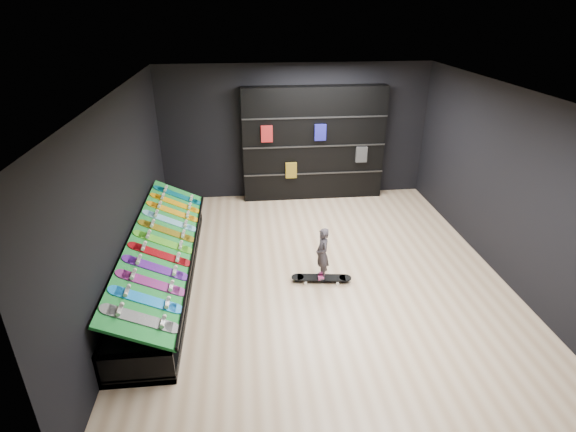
{
  "coord_description": "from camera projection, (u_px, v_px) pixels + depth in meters",
  "views": [
    {
      "loc": [
        -1.18,
        -6.35,
        4.15
      ],
      "look_at": [
        -0.5,
        0.2,
        1.0
      ],
      "focal_mm": 28.0,
      "sensor_mm": 36.0,
      "label": 1
    }
  ],
  "objects": [
    {
      "name": "floor",
      "position": [
        319.0,
        273.0,
        7.6
      ],
      "size": [
        6.0,
        7.0,
        0.01
      ],
      "primitive_type": "cube",
      "color": "tan",
      "rests_on": "ground"
    },
    {
      "name": "display_board_8",
      "position": [
        173.0,
        212.0,
        8.07
      ],
      "size": [
        0.93,
        0.22,
        0.5
      ],
      "primitive_type": null,
      "rotation": [
        0.0,
        0.44,
        0.0
      ],
      "color": "orange",
      "rests_on": "turf_ramp"
    },
    {
      "name": "floor_skateboard",
      "position": [
        321.0,
        279.0,
        7.35
      ],
      "size": [
        1.0,
        0.34,
        0.09
      ],
      "primitive_type": null,
      "rotation": [
        0.0,
        0.0,
        -0.13
      ],
      "color": "black",
      "rests_on": "ground"
    },
    {
      "name": "display_board_5",
      "position": [
        164.0,
        242.0,
        7.05
      ],
      "size": [
        0.93,
        0.22,
        0.5
      ],
      "primitive_type": null,
      "rotation": [
        0.0,
        0.44,
        0.0
      ],
      "color": "green",
      "rests_on": "turf_ramp"
    },
    {
      "name": "display_rack",
      "position": [
        163.0,
        269.0,
        7.25
      ],
      "size": [
        0.9,
        4.5,
        0.5
      ],
      "primitive_type": null,
      "color": "black",
      "rests_on": "ground"
    },
    {
      "name": "display_board_3",
      "position": [
        156.0,
        268.0,
        6.37
      ],
      "size": [
        0.93,
        0.22,
        0.5
      ],
      "primitive_type": null,
      "rotation": [
        0.0,
        0.44,
        0.0
      ],
      "color": "purple",
      "rests_on": "turf_ramp"
    },
    {
      "name": "back_shelving",
      "position": [
        313.0,
        144.0,
        10.07
      ],
      "size": [
        3.17,
        0.37,
        2.54
      ],
      "primitive_type": "cube",
      "color": "black",
      "rests_on": "ground"
    },
    {
      "name": "display_board_6",
      "position": [
        167.0,
        231.0,
        7.39
      ],
      "size": [
        0.93,
        0.22,
        0.5
      ],
      "primitive_type": null,
      "rotation": [
        0.0,
        0.44,
        0.0
      ],
      "color": "yellow",
      "rests_on": "turf_ramp"
    },
    {
      "name": "display_board_9",
      "position": [
        175.0,
        203.0,
        8.41
      ],
      "size": [
        0.93,
        0.22,
        0.5
      ],
      "primitive_type": null,
      "rotation": [
        0.0,
        0.44,
        0.0
      ],
      "color": "yellow",
      "rests_on": "turf_ramp"
    },
    {
      "name": "display_board_10",
      "position": [
        178.0,
        195.0,
        8.76
      ],
      "size": [
        0.93,
        0.22,
        0.5
      ],
      "primitive_type": null,
      "rotation": [
        0.0,
        0.44,
        0.0
      ],
      "color": "#0C8C99",
      "rests_on": "turf_ramp"
    },
    {
      "name": "turf_ramp",
      "position": [
        163.0,
        244.0,
        7.06
      ],
      "size": [
        0.92,
        4.5,
        0.46
      ],
      "primitive_type": "cube",
      "rotation": [
        0.0,
        0.44,
        0.0
      ],
      "color": "#116E24",
      "rests_on": "display_rack"
    },
    {
      "name": "display_board_0",
      "position": [
        141.0,
        319.0,
        5.34
      ],
      "size": [
        0.93,
        0.22,
        0.5
      ],
      "primitive_type": null,
      "rotation": [
        0.0,
        0.44,
        0.0
      ],
      "color": "black",
      "rests_on": "turf_ramp"
    },
    {
      "name": "child",
      "position": [
        322.0,
        263.0,
        7.21
      ],
      "size": [
        0.17,
        0.22,
        0.53
      ],
      "primitive_type": "imported",
      "rotation": [
        0.0,
        0.0,
        -1.44
      ],
      "color": "black",
      "rests_on": "floor_skateboard"
    },
    {
      "name": "wall_right",
      "position": [
        505.0,
        184.0,
        7.23
      ],
      "size": [
        0.02,
        7.0,
        3.0
      ],
      "primitive_type": "cube",
      "color": "black",
      "rests_on": "ground"
    },
    {
      "name": "wall_left",
      "position": [
        122.0,
        199.0,
        6.67
      ],
      "size": [
        0.02,
        7.0,
        3.0
      ],
      "primitive_type": "cube",
      "color": "black",
      "rests_on": "ground"
    },
    {
      "name": "display_board_7",
      "position": [
        170.0,
        221.0,
        7.73
      ],
      "size": [
        0.93,
        0.22,
        0.5
      ],
      "primitive_type": null,
      "rotation": [
        0.0,
        0.44,
        0.0
      ],
      "color": "#0CB2E5",
      "rests_on": "turf_ramp"
    },
    {
      "name": "display_board_4",
      "position": [
        160.0,
        254.0,
        6.71
      ],
      "size": [
        0.93,
        0.22,
        0.5
      ],
      "primitive_type": null,
      "rotation": [
        0.0,
        0.44,
        0.0
      ],
      "color": "red",
      "rests_on": "turf_ramp"
    },
    {
      "name": "wall_back",
      "position": [
        295.0,
        132.0,
        10.1
      ],
      "size": [
        6.0,
        0.02,
        3.0
      ],
      "primitive_type": "cube",
      "color": "black",
      "rests_on": "ground"
    },
    {
      "name": "wall_front",
      "position": [
        391.0,
        347.0,
        3.81
      ],
      "size": [
        6.0,
        0.02,
        3.0
      ],
      "primitive_type": "cube",
      "color": "black",
      "rests_on": "ground"
    },
    {
      "name": "ceiling",
      "position": [
        325.0,
        92.0,
        6.31
      ],
      "size": [
        6.0,
        7.0,
        0.01
      ],
      "primitive_type": "cube",
      "color": "white",
      "rests_on": "ground"
    },
    {
      "name": "display_board_1",
      "position": [
        146.0,
        300.0,
        5.69
      ],
      "size": [
        0.93,
        0.22,
        0.5
      ],
      "primitive_type": null,
      "rotation": [
        0.0,
        0.44,
        0.0
      ],
      "color": "blue",
      "rests_on": "turf_ramp"
    },
    {
      "name": "display_board_2",
      "position": [
        151.0,
        283.0,
        6.03
      ],
      "size": [
        0.93,
        0.22,
        0.5
      ],
      "primitive_type": null,
      "rotation": [
        0.0,
        0.44,
        0.0
      ],
      "color": "#2626BF",
      "rests_on": "turf_ramp"
    }
  ]
}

